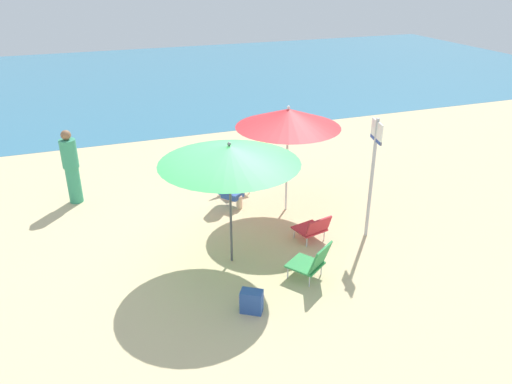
# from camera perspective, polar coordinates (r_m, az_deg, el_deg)

# --- Properties ---
(ground_plane) EXTENTS (40.00, 40.00, 0.00)m
(ground_plane) POSITION_cam_1_polar(r_m,az_deg,el_deg) (8.68, -3.28, -6.67)
(ground_plane) COLOR #D3BC8C
(sea_water) EXTENTS (40.00, 16.00, 0.01)m
(sea_water) POSITION_cam_1_polar(r_m,az_deg,el_deg) (21.95, -14.55, 12.34)
(sea_water) COLOR teal
(sea_water) RESTS_ON ground_plane
(umbrella_green) EXTENTS (2.20, 2.20, 2.10)m
(umbrella_green) POSITION_cam_1_polar(r_m,az_deg,el_deg) (7.53, -3.09, 4.31)
(umbrella_green) COLOR #4C4C51
(umbrella_green) RESTS_ON ground_plane
(umbrella_red) EXTENTS (1.98, 1.98, 2.14)m
(umbrella_red) POSITION_cam_1_polar(r_m,az_deg,el_deg) (9.33, 3.72, 8.49)
(umbrella_red) COLOR silver
(umbrella_red) RESTS_ON ground_plane
(beach_chair_a) EXTENTS (0.63, 0.61, 0.67)m
(beach_chair_a) POSITION_cam_1_polar(r_m,az_deg,el_deg) (10.67, -2.53, 1.92)
(beach_chair_a) COLOR white
(beach_chair_a) RESTS_ON ground_plane
(beach_chair_b) EXTENTS (0.61, 0.63, 0.53)m
(beach_chair_b) POSITION_cam_1_polar(r_m,az_deg,el_deg) (8.84, 6.57, -4.12)
(beach_chair_b) COLOR red
(beach_chair_b) RESTS_ON ground_plane
(beach_chair_c) EXTENTS (0.72, 0.75, 0.66)m
(beach_chair_c) POSITION_cam_1_polar(r_m,az_deg,el_deg) (7.81, 6.45, -7.95)
(beach_chair_c) COLOR #33934C
(beach_chair_c) RESTS_ON ground_plane
(person_a) EXTENTS (0.32, 0.32, 1.55)m
(person_a) POSITION_cam_1_polar(r_m,az_deg,el_deg) (10.69, -20.47, 2.71)
(person_a) COLOR #389970
(person_a) RESTS_ON ground_plane
(person_b) EXTENTS (0.52, 0.55, 0.99)m
(person_b) POSITION_cam_1_polar(r_m,az_deg,el_deg) (10.01, -3.37, 1.10)
(person_b) COLOR #2D519E
(person_b) RESTS_ON ground_plane
(warning_sign) EXTENTS (0.13, 0.46, 2.20)m
(warning_sign) POSITION_cam_1_polar(r_m,az_deg,el_deg) (8.73, 13.34, 3.29)
(warning_sign) COLOR #ADADB2
(warning_sign) RESTS_ON ground_plane
(beach_bag) EXTENTS (0.36, 0.32, 0.35)m
(beach_bag) POSITION_cam_1_polar(r_m,az_deg,el_deg) (7.20, -0.51, -12.47)
(beach_bag) COLOR #2D519E
(beach_bag) RESTS_ON ground_plane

